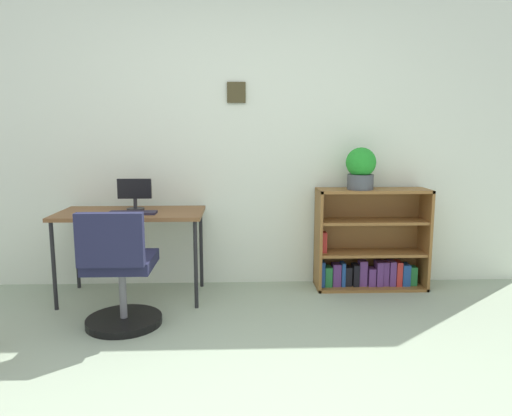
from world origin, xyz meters
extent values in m
cube|color=silver|center=(0.00, 2.15, 1.20)|extent=(5.20, 0.10, 2.41)
cube|color=#403920|center=(0.03, 2.09, 1.65)|extent=(0.15, 0.02, 0.17)
cube|color=brown|center=(-0.81, 1.74, 0.69)|extent=(1.13, 0.59, 0.03)
cylinder|color=black|center=(-1.34, 1.49, 0.34)|extent=(0.03, 0.03, 0.68)
cylinder|color=black|center=(-0.28, 1.49, 0.34)|extent=(0.03, 0.03, 0.68)
cylinder|color=black|center=(-1.34, 2.00, 0.34)|extent=(0.03, 0.03, 0.68)
cylinder|color=black|center=(-0.28, 2.00, 0.34)|extent=(0.03, 0.03, 0.68)
cylinder|color=#262628|center=(-0.79, 1.83, 0.71)|extent=(0.14, 0.14, 0.01)
cylinder|color=#262628|center=(-0.79, 1.83, 0.76)|extent=(0.03, 0.03, 0.08)
cube|color=black|center=(-0.79, 1.82, 0.88)|extent=(0.27, 0.02, 0.16)
cube|color=#262132|center=(-0.77, 1.63, 0.71)|extent=(0.36, 0.14, 0.02)
cylinder|color=black|center=(-0.76, 1.19, 0.03)|extent=(0.52, 0.52, 0.05)
cylinder|color=slate|center=(-0.76, 1.19, 0.23)|extent=(0.05, 0.05, 0.36)
cube|color=#1D1F3A|center=(-0.76, 1.19, 0.45)|extent=(0.44, 0.44, 0.08)
cube|color=#1D1F3A|center=(-0.76, 0.94, 0.66)|extent=(0.42, 0.07, 0.34)
cube|color=brown|center=(0.71, 1.92, 0.43)|extent=(0.02, 0.30, 0.85)
cube|color=brown|center=(1.62, 1.92, 0.43)|extent=(0.02, 0.30, 0.85)
cube|color=brown|center=(1.17, 1.92, 0.84)|extent=(0.93, 0.30, 0.02)
cube|color=brown|center=(1.17, 1.92, 0.01)|extent=(0.93, 0.30, 0.02)
cube|color=brown|center=(1.17, 2.06, 0.43)|extent=(0.93, 0.02, 0.85)
cube|color=brown|center=(1.17, 1.92, 0.31)|extent=(0.89, 0.28, 0.02)
cube|color=brown|center=(1.17, 1.92, 0.58)|extent=(0.89, 0.28, 0.02)
cube|color=#1E478C|center=(0.75, 1.91, 0.13)|extent=(0.03, 0.12, 0.22)
cube|color=#237238|center=(0.80, 1.91, 0.11)|extent=(0.06, 0.12, 0.17)
cube|color=#593372|center=(0.87, 1.91, 0.12)|extent=(0.07, 0.10, 0.19)
cube|color=#1E478C|center=(0.93, 1.91, 0.13)|extent=(0.03, 0.11, 0.20)
cube|color=black|center=(0.97, 1.91, 0.11)|extent=(0.06, 0.09, 0.17)
cube|color=black|center=(1.04, 1.91, 0.12)|extent=(0.05, 0.12, 0.19)
cube|color=#593372|center=(1.10, 1.91, 0.13)|extent=(0.07, 0.09, 0.22)
cube|color=#593372|center=(1.17, 1.91, 0.10)|extent=(0.06, 0.12, 0.15)
cube|color=#593372|center=(1.24, 1.91, 0.13)|extent=(0.05, 0.12, 0.21)
cube|color=#593372|center=(1.29, 1.91, 0.13)|extent=(0.05, 0.10, 0.21)
cube|color=#593372|center=(1.35, 1.91, 0.13)|extent=(0.05, 0.12, 0.21)
cube|color=#B22D28|center=(1.40, 1.91, 0.13)|extent=(0.05, 0.13, 0.21)
cube|color=#1E478C|center=(1.47, 1.91, 0.12)|extent=(0.07, 0.12, 0.18)
cube|color=#237238|center=(1.53, 1.91, 0.10)|extent=(0.06, 0.10, 0.16)
cube|color=#B22D28|center=(0.76, 1.91, 0.41)|extent=(0.04, 0.09, 0.17)
cylinder|color=#474C51|center=(1.05, 1.90, 0.92)|extent=(0.21, 0.21, 0.13)
sphere|color=#239329|center=(1.05, 1.90, 1.08)|extent=(0.25, 0.25, 0.25)
camera|label=1|loc=(0.05, -1.95, 1.32)|focal=33.01mm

